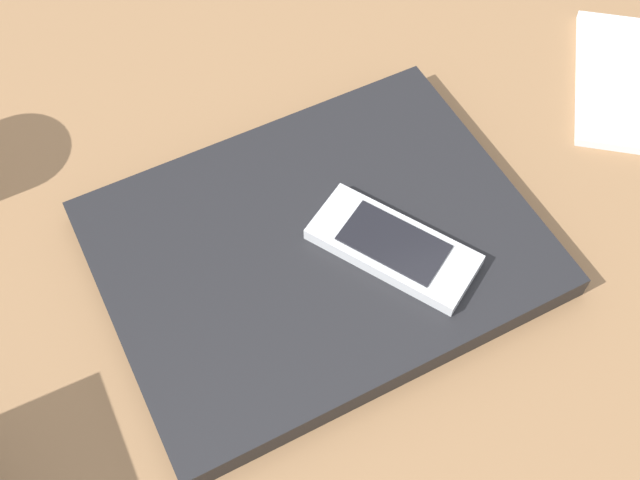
# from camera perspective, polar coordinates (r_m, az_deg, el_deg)

# --- Properties ---
(desk_surface) EXTENTS (1.20, 0.80, 0.03)m
(desk_surface) POSITION_cam_1_polar(r_m,az_deg,el_deg) (0.59, -0.58, -0.77)
(desk_surface) COLOR olive
(desk_surface) RESTS_ON ground
(laptop_closed) EXTENTS (0.33, 0.27, 0.02)m
(laptop_closed) POSITION_cam_1_polar(r_m,az_deg,el_deg) (0.56, 0.00, -0.54)
(laptop_closed) COLOR black
(laptop_closed) RESTS_ON desk_surface
(cell_phone_on_laptop) EXTENTS (0.11, 0.12, 0.01)m
(cell_phone_on_laptop) POSITION_cam_1_polar(r_m,az_deg,el_deg) (0.55, 5.36, -0.49)
(cell_phone_on_laptop) COLOR silver
(cell_phone_on_laptop) RESTS_ON laptop_closed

